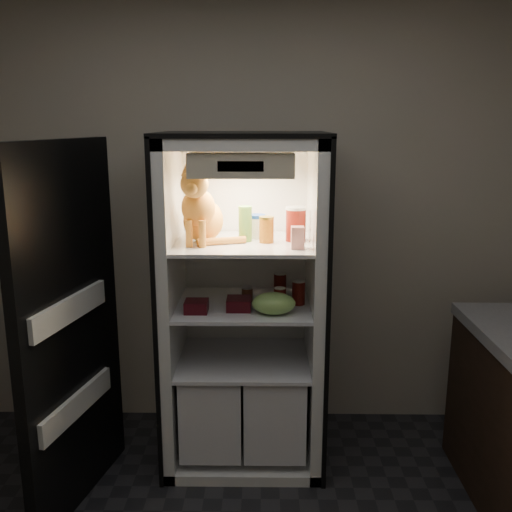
{
  "coord_description": "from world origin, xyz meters",
  "views": [
    {
      "loc": [
        0.11,
        -1.71,
        1.93
      ],
      "look_at": [
        0.07,
        1.32,
        1.21
      ],
      "focal_mm": 40.0,
      "sensor_mm": 36.0,
      "label": 1
    }
  ],
  "objects": [
    {
      "name": "salsa_jar",
      "position": [
        0.13,
        1.31,
        1.36
      ],
      "size": [
        0.08,
        0.08,
        0.14
      ],
      "color": "maroon",
      "rests_on": "refrigerator"
    },
    {
      "name": "berry_box_left",
      "position": [
        -0.25,
        1.17,
        0.97
      ],
      "size": [
        0.12,
        0.12,
        0.06
      ],
      "primitive_type": "cube",
      "color": "#470B13",
      "rests_on": "refrigerator"
    },
    {
      "name": "grape_bag",
      "position": [
        0.17,
        1.14,
        1.0
      ],
      "size": [
        0.23,
        0.17,
        0.12
      ],
      "primitive_type": "ellipsoid",
      "color": "#7CAC50",
      "rests_on": "refrigerator"
    },
    {
      "name": "mayo_tub",
      "position": [
        0.07,
        1.43,
        1.36
      ],
      "size": [
        0.1,
        0.1,
        0.13
      ],
      "color": "white",
      "rests_on": "refrigerator"
    },
    {
      "name": "room_shell",
      "position": [
        0.0,
        0.0,
        1.62
      ],
      "size": [
        3.6,
        3.6,
        3.6
      ],
      "color": "white",
      "rests_on": "floor"
    },
    {
      "name": "cream_carton",
      "position": [
        0.29,
        1.16,
        1.35
      ],
      "size": [
        0.07,
        0.07,
        0.11
      ],
      "primitive_type": "cube",
      "color": "white",
      "rests_on": "refrigerator"
    },
    {
      "name": "soda_can_b",
      "position": [
        0.31,
        1.31,
        1.01
      ],
      "size": [
        0.07,
        0.07,
        0.13
      ],
      "color": "black",
      "rests_on": "refrigerator"
    },
    {
      "name": "refrigerator",
      "position": [
        0.0,
        1.38,
        0.79
      ],
      "size": [
        0.9,
        0.72,
        1.88
      ],
      "color": "white",
      "rests_on": "floor"
    },
    {
      "name": "tabby_cat",
      "position": [
        -0.23,
        1.3,
        1.45
      ],
      "size": [
        0.36,
        0.42,
        0.44
      ],
      "rotation": [
        0.0,
        0.0,
        -0.12
      ],
      "color": "orange",
      "rests_on": "refrigerator"
    },
    {
      "name": "pepper_jar",
      "position": [
        0.29,
        1.35,
        1.38
      ],
      "size": [
        0.11,
        0.11,
        0.19
      ],
      "color": "maroon",
      "rests_on": "refrigerator"
    },
    {
      "name": "soda_can_c",
      "position": [
        0.2,
        1.23,
        1.0
      ],
      "size": [
        0.06,
        0.06,
        0.12
      ],
      "color": "black",
      "rests_on": "refrigerator"
    },
    {
      "name": "condiment_jar",
      "position": [
        0.02,
        1.35,
        0.98
      ],
      "size": [
        0.06,
        0.06,
        0.09
      ],
      "color": "brown",
      "rests_on": "refrigerator"
    },
    {
      "name": "soda_can_a",
      "position": [
        0.21,
        1.46,
        1.01
      ],
      "size": [
        0.07,
        0.07,
        0.14
      ],
      "color": "black",
      "rests_on": "refrigerator"
    },
    {
      "name": "fridge_door",
      "position": [
        -0.85,
        0.93,
        0.91
      ],
      "size": [
        0.25,
        0.86,
        1.85
      ],
      "rotation": [
        0.0,
        0.0,
        -0.22
      ],
      "color": "black",
      "rests_on": "floor"
    },
    {
      "name": "berry_box_right",
      "position": [
        -0.02,
        1.21,
        0.97
      ],
      "size": [
        0.13,
        0.13,
        0.07
      ],
      "primitive_type": "cube",
      "color": "#470B13",
      "rests_on": "refrigerator"
    },
    {
      "name": "parmesan_shaker",
      "position": [
        0.01,
        1.34,
        1.39
      ],
      "size": [
        0.07,
        0.07,
        0.19
      ],
      "color": "#238133",
      "rests_on": "refrigerator"
    }
  ]
}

